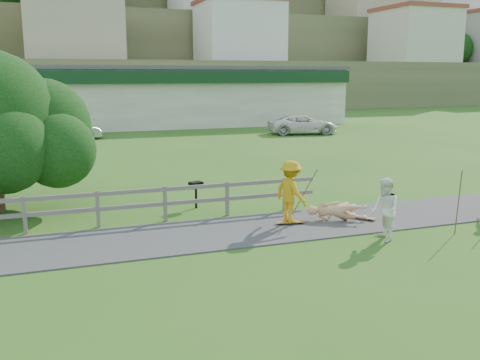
{
  "coord_description": "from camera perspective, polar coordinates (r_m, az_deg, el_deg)",
  "views": [
    {
      "loc": [
        -5.16,
        -12.4,
        4.44
      ],
      "look_at": [
        -0.03,
        2.0,
        1.4
      ],
      "focal_mm": 40.0,
      "sensor_mm": 36.0,
      "label": 1
    }
  ],
  "objects": [
    {
      "name": "bbq",
      "position": [
        18.0,
        -4.71,
        -1.6
      ],
      "size": [
        0.5,
        0.44,
        0.9
      ],
      "primitive_type": null,
      "rotation": [
        0.0,
        0.0,
        0.35
      ],
      "color": "black",
      "rests_on": "ground"
    },
    {
      "name": "spectator_a",
      "position": [
        14.89,
        15.21,
        -3.08
      ],
      "size": [
        0.79,
        0.94,
        1.71
      ],
      "primitive_type": "imported",
      "rotation": [
        0.0,
        0.0,
        4.52
      ],
      "color": "white",
      "rests_on": "ground"
    },
    {
      "name": "longboard_rider",
      "position": [
        16.08,
        5.37,
        -4.66
      ],
      "size": [
        0.89,
        0.35,
        0.1
      ],
      "primitive_type": null,
      "rotation": [
        0.0,
        0.0,
        -0.17
      ],
      "color": "brown",
      "rests_on": "ground"
    },
    {
      "name": "car_white",
      "position": [
        40.53,
        6.74,
        5.9
      ],
      "size": [
        5.48,
        3.17,
        1.44
      ],
      "primitive_type": "imported",
      "rotation": [
        0.0,
        0.0,
        1.41
      ],
      "color": "silver",
      "rests_on": "ground"
    },
    {
      "name": "fence",
      "position": [
        16.14,
        -17.15,
        -2.58
      ],
      "size": [
        15.05,
        0.1,
        1.1
      ],
      "color": "#615B55",
      "rests_on": "ground"
    },
    {
      "name": "helmet",
      "position": [
        17.21,
        11.37,
        -3.38
      ],
      "size": [
        0.32,
        0.32,
        0.32
      ],
      "primitive_type": "sphere",
      "color": "red",
      "rests_on": "ground"
    },
    {
      "name": "pole_spec_left",
      "position": [
        16.16,
        22.27,
        -2.22
      ],
      "size": [
        0.03,
        0.03,
        1.82
      ],
      "primitive_type": "cylinder",
      "color": "brown",
      "rests_on": "ground"
    },
    {
      "name": "hillside",
      "position": [
        104.31,
        -17.4,
        16.24
      ],
      "size": [
        220.0,
        67.0,
        47.5
      ],
      "color": "#525B36",
      "rests_on": "ground"
    },
    {
      "name": "skater_fallen",
      "position": [
        16.58,
        10.22,
        -3.31
      ],
      "size": [
        1.21,
        1.77,
        0.65
      ],
      "primitive_type": "imported",
      "rotation": [
        0.0,
        0.0,
        1.08
      ],
      "color": "tan",
      "rests_on": "ground"
    },
    {
      "name": "pole_rider",
      "position": [
        16.47,
        6.73,
        -1.21
      ],
      "size": [
        0.03,
        0.03,
        1.82
      ],
      "primitive_type": "cylinder",
      "color": "brown",
      "rests_on": "ground"
    },
    {
      "name": "longboard_fallen",
      "position": [
        16.97,
        12.71,
        -4.02
      ],
      "size": [
        0.76,
        0.89,
        0.11
      ],
      "primitive_type": null,
      "rotation": [
        0.0,
        0.0,
        -0.92
      ],
      "color": "brown",
      "rests_on": "ground"
    },
    {
      "name": "skater_rider",
      "position": [
        15.86,
        5.43,
        -1.59
      ],
      "size": [
        0.99,
        1.34,
        1.86
      ],
      "primitive_type": "imported",
      "rotation": [
        0.0,
        0.0,
        1.85
      ],
      "color": "#CA9413",
      "rests_on": "ground"
    },
    {
      "name": "car_silver",
      "position": [
        38.88,
        -17.42,
        5.14
      ],
      "size": [
        4.1,
        1.98,
        1.29
      ],
      "primitive_type": "imported",
      "rotation": [
        0.0,
        0.0,
        1.41
      ],
      "color": "#A8ABAF",
      "rests_on": "ground"
    },
    {
      "name": "path",
      "position": [
        15.47,
        0.74,
        -5.35
      ],
      "size": [
        34.0,
        3.0,
        0.04
      ],
      "primitive_type": "cube",
      "color": "#39393B",
      "rests_on": "ground"
    },
    {
      "name": "ground",
      "position": [
        14.15,
        2.87,
        -7.06
      ],
      "size": [
        260.0,
        260.0,
        0.0
      ],
      "primitive_type": "plane",
      "color": "#2E601B",
      "rests_on": "ground"
    },
    {
      "name": "strip_mall",
      "position": [
        48.25,
        -8.76,
        8.91
      ],
      "size": [
        32.5,
        10.75,
        5.1
      ],
      "color": "#BAB1A3",
      "rests_on": "ground"
    }
  ]
}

